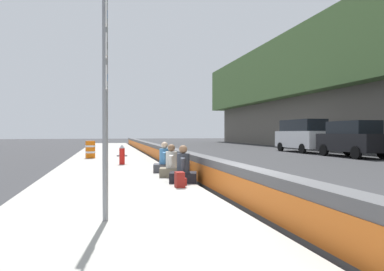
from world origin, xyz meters
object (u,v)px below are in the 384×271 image
at_px(seated_person_middle, 171,166).
at_px(construction_barrel, 90,149).
at_px(backpack, 180,180).
at_px(parked_car_fourth, 302,135).
at_px(seated_person_foreground, 183,171).
at_px(seated_person_rear, 165,163).
at_px(route_sign_post, 106,91).
at_px(parked_car_third, 352,138).
at_px(fire_hydrant, 122,154).

xyz_separation_m(seated_person_middle, construction_barrel, (8.89, 2.92, 0.15)).
distance_m(backpack, parked_car_fourth, 20.36).
relative_size(seated_person_foreground, construction_barrel, 1.12).
bearing_deg(backpack, parked_car_fourth, -39.99).
relative_size(seated_person_middle, seated_person_rear, 0.97).
xyz_separation_m(route_sign_post, seated_person_middle, (5.23, -2.04, -1.77)).
height_order(backpack, parked_car_third, parked_car_third).
bearing_deg(seated_person_rear, parked_car_fourth, -46.90).
relative_size(construction_barrel, parked_car_fourth, 0.19).
relative_size(seated_person_foreground, seated_person_middle, 1.02).
xyz_separation_m(parked_car_third, parked_car_fourth, (5.68, 0.05, 0.17)).
bearing_deg(parked_car_third, seated_person_middle, 120.79).
height_order(fire_hydrant, parked_car_fourth, parked_car_fourth).
distance_m(seated_person_middle, parked_car_fourth, 18.61).
height_order(fire_hydrant, construction_barrel, construction_barrel).
bearing_deg(seated_person_rear, seated_person_foreground, -177.67).
relative_size(backpack, construction_barrel, 0.42).
distance_m(route_sign_post, fire_hydrant, 10.06).
height_order(parked_car_third, parked_car_fourth, parked_car_fourth).
distance_m(fire_hydrant, parked_car_third, 14.64).
xyz_separation_m(seated_person_foreground, seated_person_rear, (2.64, 0.11, 0.01)).
bearing_deg(seated_person_rear, construction_barrel, 21.00).
relative_size(seated_person_foreground, parked_car_third, 0.22).
height_order(route_sign_post, parked_car_third, route_sign_post).
relative_size(route_sign_post, backpack, 9.00).
height_order(seated_person_middle, parked_car_fourth, parked_car_fourth).
xyz_separation_m(construction_barrel, parked_car_fourth, (4.50, -15.81, 0.73)).
relative_size(route_sign_post, seated_person_foreground, 3.39).
distance_m(seated_person_foreground, seated_person_rear, 2.64).
xyz_separation_m(fire_hydrant, seated_person_middle, (-4.67, -1.37, -0.12)).
height_order(seated_person_rear, construction_barrel, seated_person_rear).
bearing_deg(seated_person_foreground, fire_hydrant, 13.78).
bearing_deg(construction_barrel, fire_hydrant, -159.90).
xyz_separation_m(seated_person_foreground, backpack, (-0.86, 0.27, -0.14)).
bearing_deg(parked_car_fourth, seated_person_foreground, 139.00).
distance_m(seated_person_middle, construction_barrel, 9.36).
height_order(fire_hydrant, seated_person_rear, seated_person_rear).
xyz_separation_m(seated_person_rear, parked_car_third, (6.40, -12.95, 0.70)).
bearing_deg(seated_person_middle, seated_person_foreground, -175.71).
xyz_separation_m(backpack, construction_barrel, (11.08, 2.74, 0.28)).
height_order(backpack, parked_car_fourth, parked_car_fourth).
relative_size(route_sign_post, construction_barrel, 3.79).
bearing_deg(parked_car_third, seated_person_foreground, 125.14).
height_order(seated_person_foreground, parked_car_fourth, parked_car_fourth).
bearing_deg(construction_barrel, parked_car_fourth, -74.12).
xyz_separation_m(seated_person_middle, parked_car_fourth, (13.39, -12.89, 0.89)).
distance_m(seated_person_foreground, seated_person_middle, 1.33).
bearing_deg(fire_hydrant, seated_person_rear, -157.89).
bearing_deg(fire_hydrant, construction_barrel, 20.10).
bearing_deg(route_sign_post, construction_barrel, 3.56).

